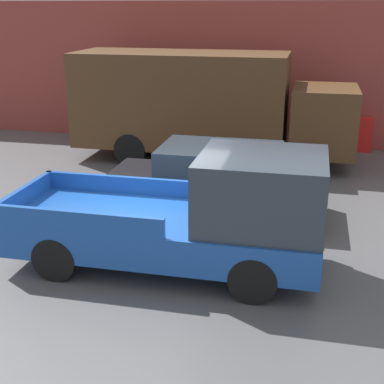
# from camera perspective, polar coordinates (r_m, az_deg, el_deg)

# --- Properties ---
(ground_plane) EXTENTS (60.00, 60.00, 0.00)m
(ground_plane) POSITION_cam_1_polar(r_m,az_deg,el_deg) (9.97, -4.27, -7.11)
(ground_plane) COLOR #4C4C4F
(building_wall) EXTENTS (28.00, 0.15, 4.57)m
(building_wall) POSITION_cam_1_polar(r_m,az_deg,el_deg) (18.04, 4.16, 12.47)
(building_wall) COLOR brown
(building_wall) RESTS_ON ground
(pickup_truck) EXTENTS (5.39, 2.03, 2.15)m
(pickup_truck) POSITION_cam_1_polar(r_m,az_deg,el_deg) (9.19, 0.62, -2.65)
(pickup_truck) COLOR #194799
(pickup_truck) RESTS_ON ground
(car) EXTENTS (4.71, 2.00, 1.56)m
(car) POSITION_cam_1_polar(r_m,az_deg,el_deg) (11.74, 2.58, 1.23)
(car) COLOR black
(car) RESTS_ON ground
(delivery_truck) EXTENTS (8.11, 2.44, 3.15)m
(delivery_truck) POSITION_cam_1_polar(r_m,az_deg,el_deg) (15.89, 1.19, 9.45)
(delivery_truck) COLOR #472D19
(delivery_truck) RESTS_ON ground
(newspaper_box) EXTENTS (0.45, 0.40, 1.07)m
(newspaper_box) POSITION_cam_1_polar(r_m,az_deg,el_deg) (17.90, 17.89, 5.84)
(newspaper_box) COLOR red
(newspaper_box) RESTS_ON ground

